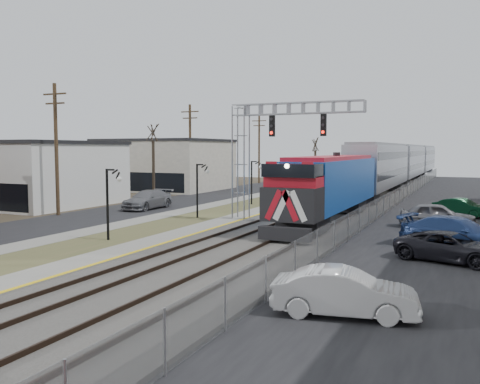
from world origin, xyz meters
The scene contains 20 objects.
street_west centered at (-11.50, 35.00, 0.02)m, with size 7.00×120.00×0.04m, color black.
sidewalk centered at (-7.00, 35.00, 0.04)m, with size 2.00×120.00×0.08m, color gray.
grass_median centered at (-4.00, 35.00, 0.03)m, with size 4.00×120.00×0.06m, color #4A532C.
platform centered at (-1.00, 35.00, 0.12)m, with size 2.00×120.00×0.24m, color gray.
ballast_bed centered at (4.00, 35.00, 0.10)m, with size 8.00×120.00×0.20m, color #595651.
platform_edge centered at (-0.12, 35.00, 0.24)m, with size 0.24×120.00×0.01m, color gold.
track_near centered at (2.00, 35.00, 0.28)m, with size 1.58×120.00×0.15m.
track_far centered at (5.50, 35.00, 0.28)m, with size 1.58×120.00×0.15m.
train centered at (5.50, 64.79, 2.92)m, with size 3.00×85.85×5.33m.
signal_gantry centered at (1.22, 27.99, 5.59)m, with size 9.00×1.07×8.15m.
lampposts centered at (-4.00, 18.29, 2.00)m, with size 0.14×62.14×4.00m.
utility_poles centered at (-14.50, 25.00, 5.00)m, with size 0.28×80.28×10.00m.
fence centered at (8.20, 35.00, 0.80)m, with size 0.04×120.00×1.60m, color gray.
bare_trees centered at (-12.66, 38.91, 2.70)m, with size 12.30×42.30×5.95m.
car_lot_b centered at (10.86, 10.77, 0.72)m, with size 1.52×4.35×1.43m, color silver.
car_lot_c centered at (13.48, 20.10, 0.67)m, with size 2.22×4.81×1.34m, color black.
car_lot_d centered at (13.68, 23.14, 0.82)m, with size 2.30×5.67×1.64m, color navy.
car_lot_e centered at (12.25, 30.43, 0.80)m, with size 1.89×4.70×1.60m, color slate.
car_lot_f centered at (13.59, 36.92, 0.68)m, with size 1.43×4.10×1.35m, color #0B371C.
car_street_b centered at (-10.68, 31.27, 0.78)m, with size 2.18×5.37×1.56m, color slate.
Camera 1 is at (14.26, -4.19, 5.08)m, focal length 38.00 mm.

